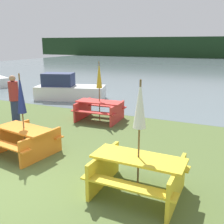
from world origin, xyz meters
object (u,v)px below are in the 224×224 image
at_px(umbrella_white, 140,106).
at_px(boat, 68,90).
at_px(picnic_table_orange, 25,138).
at_px(umbrella_navy, 21,95).
at_px(picnic_table_red, 100,109).
at_px(umbrella_gold, 99,76).
at_px(person, 14,99).
at_px(picnic_table_yellow, 138,172).

bearing_deg(umbrella_white, boat, 132.20).
distance_m(picnic_table_orange, umbrella_navy, 1.19).
distance_m(picnic_table_red, boat, 4.36).
bearing_deg(umbrella_white, umbrella_navy, 170.39).
height_order(picnic_table_orange, umbrella_gold, umbrella_gold).
distance_m(umbrella_gold, umbrella_navy, 3.67).
bearing_deg(boat, umbrella_white, -65.15).
bearing_deg(picnic_table_orange, person, 138.63).
relative_size(umbrella_white, person, 1.29).
bearing_deg(picnic_table_red, picnic_table_orange, -95.83).
relative_size(umbrella_gold, person, 1.27).
distance_m(picnic_table_orange, picnic_table_red, 3.67).
relative_size(umbrella_navy, person, 1.23).
distance_m(picnic_table_orange, umbrella_white, 3.72).
xyz_separation_m(umbrella_navy, person, (-2.41, 2.12, -0.74)).
relative_size(picnic_table_red, boat, 0.47).
relative_size(picnic_table_orange, picnic_table_red, 0.96).
distance_m(umbrella_navy, boat, 7.19).
bearing_deg(picnic_table_red, umbrella_white, -54.29).
distance_m(picnic_table_yellow, umbrella_white, 1.32).
bearing_deg(umbrella_gold, boat, 139.96).
distance_m(umbrella_navy, umbrella_white, 3.46).
bearing_deg(picnic_table_yellow, umbrella_gold, 125.71).
xyz_separation_m(picnic_table_yellow, picnic_table_orange, (-3.41, 0.58, -0.04)).
bearing_deg(umbrella_gold, person, -151.23).
distance_m(picnic_table_orange, boat, 7.11).
height_order(boat, person, person).
relative_size(picnic_table_red, umbrella_navy, 0.83).
bearing_deg(umbrella_navy, boat, 114.69).
height_order(picnic_table_yellow, picnic_table_orange, picnic_table_yellow).
xyz_separation_m(boat, person, (0.56, -4.33, 0.38)).
distance_m(picnic_table_yellow, boat, 9.50).
height_order(picnic_table_yellow, umbrella_navy, umbrella_navy).
xyz_separation_m(picnic_table_yellow, boat, (-6.38, 7.03, 0.03)).
bearing_deg(picnic_table_yellow, person, 155.12).
bearing_deg(umbrella_white, picnic_table_yellow, 0.00).
relative_size(umbrella_gold, umbrella_white, 0.98).
distance_m(umbrella_white, boat, 9.58).
bearing_deg(person, umbrella_white, -24.88).
bearing_deg(umbrella_navy, picnic_table_yellow, -9.61).
bearing_deg(boat, picnic_table_orange, -82.67).
distance_m(picnic_table_yellow, umbrella_gold, 5.35).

